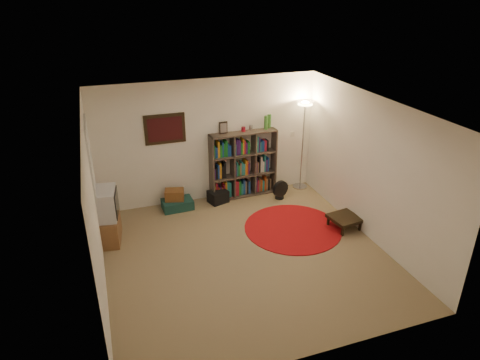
% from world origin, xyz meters
% --- Properties ---
extents(room, '(4.54, 4.54, 2.54)m').
position_xyz_m(room, '(-0.05, 0.05, 1.26)').
color(room, olive).
rests_on(room, ground).
extents(bookshelf, '(1.42, 0.46, 1.68)m').
position_xyz_m(bookshelf, '(0.67, 2.18, 0.68)').
color(bookshelf, '#45382E').
rests_on(bookshelf, ground).
extents(floor_lamp, '(0.48, 0.48, 1.94)m').
position_xyz_m(floor_lamp, '(2.01, 2.07, 1.61)').
color(floor_lamp, '#BCBABF').
rests_on(floor_lamp, ground).
extents(floor_fan, '(0.36, 0.23, 0.41)m').
position_xyz_m(floor_fan, '(1.37, 1.70, 0.20)').
color(floor_fan, black).
rests_on(floor_fan, ground).
extents(tv_stand, '(0.56, 0.74, 0.99)m').
position_xyz_m(tv_stand, '(-2.16, 1.20, 0.48)').
color(tv_stand, brown).
rests_on(tv_stand, ground).
extents(suitcase, '(0.61, 0.41, 0.19)m').
position_xyz_m(suitcase, '(-0.75, 1.96, 0.10)').
color(suitcase, '#143731').
rests_on(suitcase, ground).
extents(wicker_basket, '(0.42, 0.35, 0.21)m').
position_xyz_m(wicker_basket, '(-0.79, 2.00, 0.30)').
color(wicker_basket, brown).
rests_on(wicker_basket, suitcase).
extents(duffel_bag, '(0.44, 0.40, 0.25)m').
position_xyz_m(duffel_bag, '(0.09, 1.97, 0.13)').
color(duffel_bag, black).
rests_on(duffel_bag, ground).
extents(paper_towel, '(0.13, 0.13, 0.25)m').
position_xyz_m(paper_towel, '(-0.01, 2.01, 0.12)').
color(paper_towel, white).
rests_on(paper_towel, ground).
extents(red_rug, '(1.79, 1.79, 0.02)m').
position_xyz_m(red_rug, '(1.11, 0.52, 0.01)').
color(red_rug, maroon).
rests_on(red_rug, ground).
extents(side_table, '(0.58, 0.58, 0.23)m').
position_xyz_m(side_table, '(2.00, 0.23, 0.20)').
color(side_table, black).
rests_on(side_table, ground).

